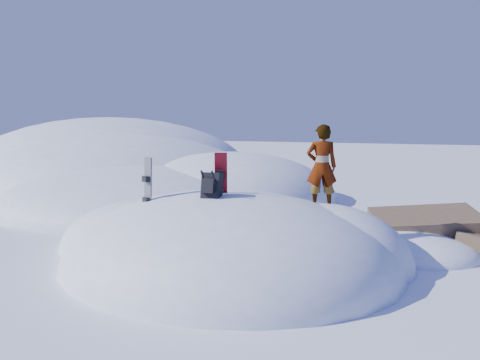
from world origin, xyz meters
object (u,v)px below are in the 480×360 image
at_px(backpack, 211,186).
at_px(person, 322,167).
at_px(snowboard_red, 221,185).
at_px(snowboard_dark, 147,192).

xyz_separation_m(backpack, person, (1.73, 1.53, 0.31)).
xyz_separation_m(snowboard_red, backpack, (0.01, -0.41, 0.04)).
xyz_separation_m(snowboard_red, person, (1.74, 1.12, 0.34)).
height_order(snowboard_red, backpack, snowboard_red).
xyz_separation_m(snowboard_dark, person, (3.14, 1.63, 0.50)).
distance_m(snowboard_dark, backpack, 1.42).
bearing_deg(snowboard_red, snowboard_dark, 176.46).
height_order(backpack, person, person).
relative_size(snowboard_dark, person, 0.84).
distance_m(snowboard_red, person, 2.10).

